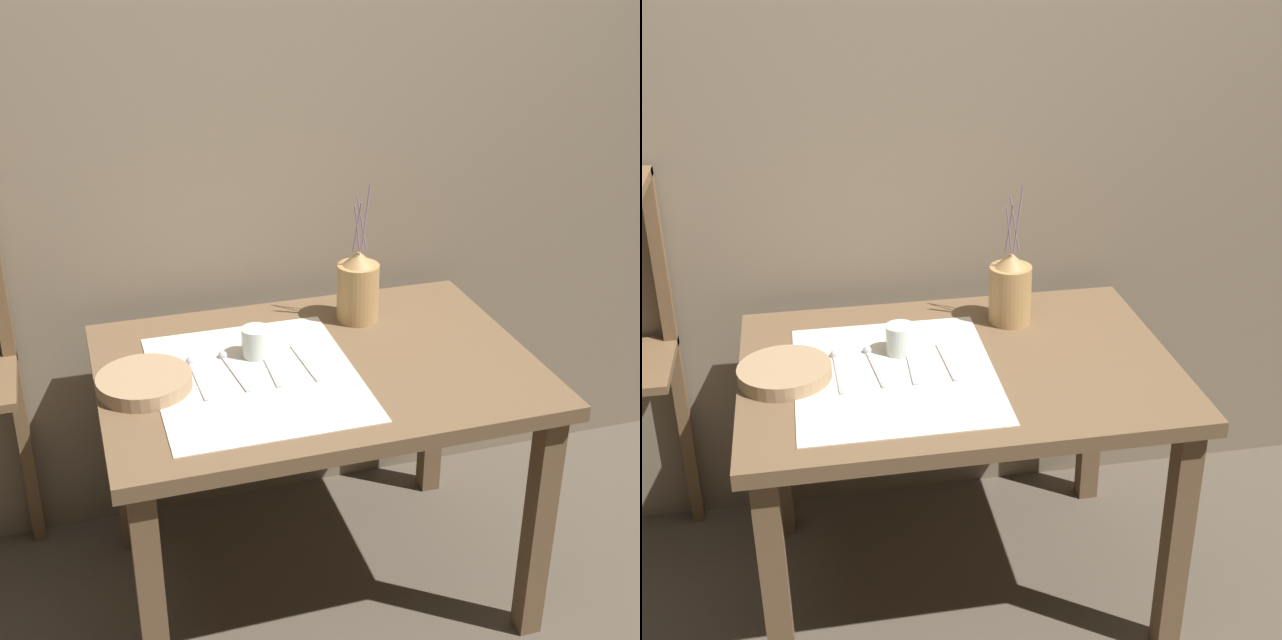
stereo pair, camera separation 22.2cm
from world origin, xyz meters
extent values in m
plane|color=brown|center=(0.00, 0.00, 0.00)|extent=(12.00, 12.00, 0.00)
cube|color=#7A6B56|center=(0.00, 0.50, 1.20)|extent=(7.00, 0.06, 2.40)
cube|color=brown|center=(0.00, 0.00, 0.70)|extent=(1.10, 0.79, 0.04)
cube|color=brown|center=(-0.49, -0.33, 0.34)|extent=(0.06, 0.06, 0.68)
cube|color=brown|center=(0.49, -0.33, 0.34)|extent=(0.06, 0.06, 0.68)
cube|color=brown|center=(-0.49, 0.33, 0.34)|extent=(0.06, 0.06, 0.68)
cube|color=brown|center=(0.49, 0.33, 0.34)|extent=(0.06, 0.06, 0.68)
cube|color=brown|center=(-0.76, 0.44, 0.57)|extent=(0.04, 0.04, 1.15)
cube|color=beige|center=(-0.17, -0.03, 0.72)|extent=(0.49, 0.58, 0.00)
cylinder|color=#A87F4C|center=(0.19, 0.21, 0.80)|extent=(0.12, 0.12, 0.16)
cone|color=#A87F4C|center=(0.19, 0.21, 0.90)|extent=(0.09, 0.09, 0.04)
cylinder|color=slate|center=(0.17, 0.20, 0.99)|extent=(0.02, 0.01, 0.14)
cylinder|color=slate|center=(0.20, 0.22, 1.00)|extent=(0.03, 0.02, 0.15)
cylinder|color=slate|center=(0.18, 0.20, 1.00)|extent=(0.02, 0.03, 0.14)
cylinder|color=slate|center=(0.20, 0.20, 1.02)|extent=(0.03, 0.01, 0.19)
cylinder|color=#9E7F5B|center=(-0.43, -0.01, 0.74)|extent=(0.23, 0.23, 0.04)
cylinder|color=silver|center=(-0.14, 0.08, 0.76)|extent=(0.07, 0.07, 0.08)
cube|color=#A8A8AD|center=(-0.30, -0.01, 0.72)|extent=(0.02, 0.20, 0.00)
sphere|color=#A8A8AD|center=(-0.31, 0.09, 0.73)|extent=(0.02, 0.02, 0.02)
cube|color=#A8A8AD|center=(-0.21, 0.00, 0.72)|extent=(0.04, 0.20, 0.00)
sphere|color=#A8A8AD|center=(-0.22, 0.10, 0.73)|extent=(0.02, 0.02, 0.02)
cube|color=#A8A8AD|center=(-0.12, 0.00, 0.72)|extent=(0.02, 0.20, 0.00)
cube|color=#A8A8AD|center=(-0.03, 0.00, 0.72)|extent=(0.02, 0.20, 0.00)
camera|label=1|loc=(-0.58, -1.91, 1.80)|focal=50.00mm
camera|label=2|loc=(-0.36, -1.97, 1.80)|focal=50.00mm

